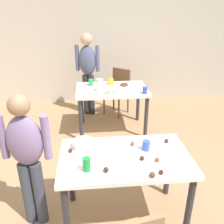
% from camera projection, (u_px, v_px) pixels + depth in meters
% --- Properties ---
extents(ground_plane, '(6.40, 6.40, 0.00)m').
position_uv_depth(ground_plane, '(109.00, 206.00, 2.66)').
color(ground_plane, '#9E7A56').
extents(wall_back, '(6.40, 0.10, 2.60)m').
position_uv_depth(wall_back, '(95.00, 41.00, 5.03)').
color(wall_back, '#BCB2A3').
rests_on(wall_back, ground_plane).
extents(dining_table_near, '(1.19, 0.71, 0.75)m').
position_uv_depth(dining_table_near, '(125.00, 166.00, 2.27)').
color(dining_table_near, white).
rests_on(dining_table_near, ground_plane).
extents(dining_table_far, '(1.14, 0.78, 0.75)m').
position_uv_depth(dining_table_far, '(112.00, 95.00, 3.99)').
color(dining_table_far, silver).
rests_on(dining_table_far, ground_plane).
extents(chair_far_table, '(0.56, 0.56, 0.87)m').
position_uv_depth(chair_far_table, '(118.00, 89.00, 4.73)').
color(chair_far_table, brown).
rests_on(chair_far_table, ground_plane).
extents(person_girl_near, '(0.45, 0.23, 1.36)m').
position_uv_depth(person_girl_near, '(27.00, 153.00, 2.17)').
color(person_girl_near, '#383D4C').
rests_on(person_girl_near, ground_plane).
extents(person_adult_far, '(0.45, 0.27, 1.54)m').
position_uv_depth(person_adult_far, '(88.00, 67.00, 4.51)').
color(person_adult_far, '#28282D').
rests_on(person_adult_far, ground_plane).
extents(mixing_bowl, '(0.21, 0.21, 0.07)m').
position_uv_depth(mixing_bowl, '(83.00, 144.00, 2.35)').
color(mixing_bowl, white).
rests_on(mixing_bowl, dining_table_near).
extents(soda_can, '(0.07, 0.07, 0.12)m').
position_uv_depth(soda_can, '(87.00, 164.00, 2.01)').
color(soda_can, '#198438').
rests_on(soda_can, dining_table_near).
extents(fork_near, '(0.17, 0.02, 0.01)m').
position_uv_depth(fork_near, '(120.00, 165.00, 2.10)').
color(fork_near, silver).
rests_on(fork_near, dining_table_near).
extents(cup_near_0, '(0.07, 0.07, 0.10)m').
position_uv_depth(cup_near_0, '(146.00, 145.00, 2.29)').
color(cup_near_0, '#3351B2').
rests_on(cup_near_0, dining_table_near).
extents(cake_ball_0, '(0.05, 0.05, 0.05)m').
position_uv_depth(cake_ball_0, '(152.00, 175.00, 1.94)').
color(cake_ball_0, brown).
rests_on(cake_ball_0, dining_table_near).
extents(cake_ball_1, '(0.05, 0.05, 0.05)m').
position_uv_depth(cake_ball_1, '(133.00, 143.00, 2.37)').
color(cake_ball_1, brown).
rests_on(cake_ball_1, dining_table_near).
extents(cake_ball_2, '(0.04, 0.04, 0.04)m').
position_uv_depth(cake_ball_2, '(70.00, 150.00, 2.27)').
color(cake_ball_2, '#3D2319').
rests_on(cake_ball_2, dining_table_near).
extents(cake_ball_3, '(0.04, 0.04, 0.04)m').
position_uv_depth(cake_ball_3, '(157.00, 160.00, 2.13)').
color(cake_ball_3, brown).
rests_on(cake_ball_3, dining_table_near).
extents(cake_ball_4, '(0.04, 0.04, 0.04)m').
position_uv_depth(cake_ball_4, '(167.00, 141.00, 2.42)').
color(cake_ball_4, '#3D2319').
rests_on(cake_ball_4, dining_table_near).
extents(cake_ball_5, '(0.04, 0.04, 0.04)m').
position_uv_depth(cake_ball_5, '(161.00, 172.00, 1.98)').
color(cake_ball_5, '#3D2319').
rests_on(cake_ball_5, dining_table_near).
extents(cake_ball_6, '(0.04, 0.04, 0.04)m').
position_uv_depth(cake_ball_6, '(148.00, 143.00, 2.38)').
color(cake_ball_6, brown).
rests_on(cake_ball_6, dining_table_near).
extents(cake_ball_7, '(0.04, 0.04, 0.04)m').
position_uv_depth(cake_ball_7, '(142.00, 158.00, 2.16)').
color(cake_ball_7, '#3D2319').
rests_on(cake_ball_7, dining_table_near).
extents(cake_ball_8, '(0.05, 0.05, 0.05)m').
position_uv_depth(cake_ball_8, '(106.00, 170.00, 2.00)').
color(cake_ball_8, '#3D2319').
rests_on(cake_ball_8, dining_table_near).
extents(pitcher_far, '(0.10, 0.10, 0.20)m').
position_uv_depth(pitcher_far, '(100.00, 85.00, 3.77)').
color(pitcher_far, white).
rests_on(pitcher_far, dining_table_far).
extents(cup_far_0, '(0.09, 0.09, 0.10)m').
position_uv_depth(cup_far_0, '(111.00, 81.00, 4.13)').
color(cup_far_0, yellow).
rests_on(cup_far_0, dining_table_far).
extents(cup_far_1, '(0.08, 0.08, 0.10)m').
position_uv_depth(cup_far_1, '(91.00, 82.00, 4.08)').
color(cup_far_1, green).
rests_on(cup_far_1, dining_table_far).
extents(cup_far_2, '(0.07, 0.07, 0.10)m').
position_uv_depth(cup_far_2, '(117.00, 90.00, 3.74)').
color(cup_far_2, white).
rests_on(cup_far_2, dining_table_far).
extents(cup_far_3, '(0.07, 0.07, 0.11)m').
position_uv_depth(cup_far_3, '(145.00, 90.00, 3.71)').
color(cup_far_3, '#3351B2').
rests_on(cup_far_3, dining_table_far).
extents(donut_far_0, '(0.14, 0.14, 0.04)m').
position_uv_depth(donut_far_0, '(124.00, 85.00, 4.07)').
color(donut_far_0, brown).
rests_on(donut_far_0, dining_table_far).
extents(donut_far_1, '(0.10, 0.10, 0.03)m').
position_uv_depth(donut_far_1, '(108.00, 92.00, 3.75)').
color(donut_far_1, gold).
rests_on(donut_far_1, dining_table_far).
extents(donut_far_2, '(0.11, 0.11, 0.03)m').
position_uv_depth(donut_far_2, '(92.00, 92.00, 3.75)').
color(donut_far_2, white).
rests_on(donut_far_2, dining_table_far).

